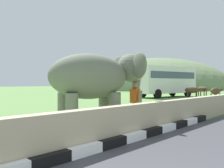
{
  "coord_description": "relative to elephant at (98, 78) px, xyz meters",
  "views": [
    {
      "loc": [
        -2.43,
        -0.73,
        1.63
      ],
      "look_at": [
        3.99,
        5.26,
        1.6
      ],
      "focal_mm": 37.57,
      "sensor_mm": 36.0,
      "label": 1
    }
  ],
  "objects": [
    {
      "name": "elephant",
      "position": [
        0.0,
        0.0,
        0.0
      ],
      "size": [
        4.08,
        2.96,
        2.85
      ],
      "color": "slate",
      "rests_on": "ground_plane"
    },
    {
      "name": "cow_near",
      "position": [
        18.08,
        4.32,
        -0.98
      ],
      "size": [
        1.38,
        1.81,
        1.23
      ],
      "color": "#473323",
      "rests_on": "ground_plane"
    },
    {
      "name": "bus_white",
      "position": [
        18.09,
        7.57,
        0.23
      ],
      "size": [
        8.37,
        4.05,
        3.5
      ],
      "color": "silver",
      "rests_on": "ground_plane"
    },
    {
      "name": "cow_far",
      "position": [
        22.77,
        5.17,
        -0.98
      ],
      "size": [
        1.12,
        1.9,
        1.23
      ],
      "color": "#473323",
      "rests_on": "ground_plane"
    },
    {
      "name": "barrier_parapet",
      "position": [
        -1.74,
        -2.16,
        -1.35
      ],
      "size": [
        28.0,
        0.36,
        1.0
      ],
      "primitive_type": "cube",
      "color": "tan",
      "rests_on": "ground_plane"
    },
    {
      "name": "striped_curb",
      "position": [
        -4.09,
        -2.46,
        -1.73
      ],
      "size": [
        16.2,
        0.2,
        0.24
      ],
      "color": "white",
      "rests_on": "ground_plane"
    },
    {
      "name": "hill_east",
      "position": [
        51.26,
        28.58,
        -1.85
      ],
      "size": [
        46.1,
        36.88,
        16.94
      ],
      "color": "#637952",
      "rests_on": "ground_plane"
    },
    {
      "name": "cow_mid",
      "position": [
        16.56,
        1.38,
        -0.98
      ],
      "size": [
        1.93,
        0.86,
        1.23
      ],
      "color": "#473323",
      "rests_on": "ground_plane"
    },
    {
      "name": "person_handler",
      "position": [
        1.47,
        -0.64,
        -0.92
      ],
      "size": [
        0.33,
        0.68,
        1.66
      ],
      "color": "navy",
      "rests_on": "ground_plane"
    }
  ]
}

